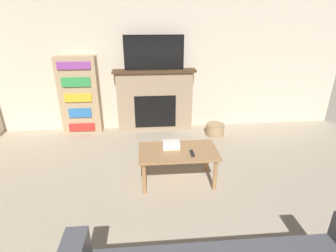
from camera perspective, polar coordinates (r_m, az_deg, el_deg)
name	(u,v)px	position (r m, az deg, el deg)	size (l,w,h in m)	color
wall_back	(159,57)	(4.95, -1.94, 14.70)	(7.00, 0.06, 2.70)	beige
fireplace	(155,100)	(4.98, -2.87, 5.68)	(1.50, 0.28, 1.16)	tan
tv	(154,53)	(4.77, -3.07, 15.68)	(1.06, 0.03, 0.60)	black
coffee_table	(178,155)	(3.39, 2.21, -6.28)	(1.00, 0.57, 0.47)	#A87A4C
tissue_box	(171,145)	(3.39, 0.70, -4.11)	(0.22, 0.12, 0.10)	white
remote_control	(192,153)	(3.29, 5.27, -5.90)	(0.04, 0.15, 0.02)	black
bookshelf	(80,96)	(5.07, -18.65, 6.29)	(0.70, 0.29, 1.42)	tan
storage_basket	(215,129)	(4.93, 10.22, -0.75)	(0.33, 0.33, 0.22)	tan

